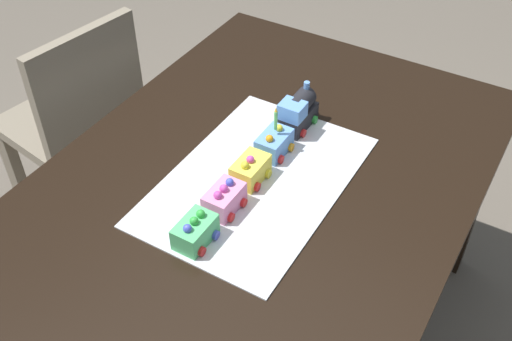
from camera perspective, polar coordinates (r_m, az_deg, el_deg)
name	(u,v)px	position (r m, az deg, el deg)	size (l,w,h in m)	color
ground_plane	(260,341)	(2.10, 0.36, -15.57)	(8.00, 8.00, 0.00)	#6B6054
dining_table	(261,206)	(1.60, 0.46, -3.31)	(1.40, 1.00, 0.74)	black
chair	(79,122)	(2.22, -16.20, 4.40)	(0.46, 0.46, 0.86)	gray
cake_board	(256,180)	(1.51, 0.00, -0.90)	(0.60, 0.40, 0.00)	silver
cake_locomotive	(298,112)	(1.65, 3.91, 5.47)	(0.14, 0.08, 0.12)	#232328
cake_car_tanker_sky_blue	(274,143)	(1.57, 1.70, 2.54)	(0.10, 0.08, 0.07)	#669EEA
cake_car_caboose_lemon	(250,170)	(1.49, -0.53, 0.05)	(0.10, 0.08, 0.07)	#F4E04C
cake_car_gondola_bubblegum	(224,199)	(1.42, -2.98, -2.65)	(0.10, 0.08, 0.07)	pink
cake_car_flatbed_mint_green	(195,231)	(1.35, -5.69, -5.66)	(0.10, 0.08, 0.07)	#59CC7A
birthday_candle	(276,119)	(1.53, 1.85, 4.84)	(0.01, 0.01, 0.07)	#66D872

